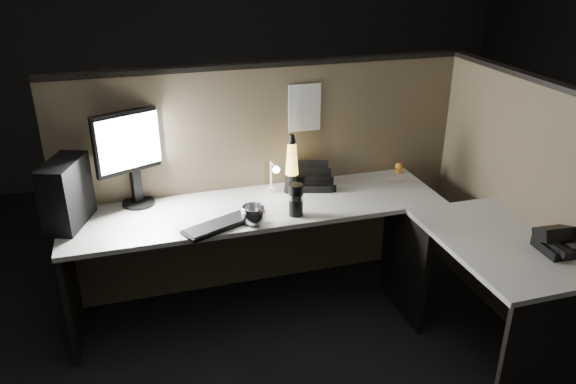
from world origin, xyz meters
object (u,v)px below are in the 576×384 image
object	(u,v)px
pc_tower	(66,193)
lava_lamp	(292,168)
monitor	(132,149)
keyboard	(220,225)
desk_phone	(560,241)

from	to	relation	value
pc_tower	lava_lamp	bearing A→B (deg)	22.73
monitor	keyboard	world-z (taller)	monitor
keyboard	lava_lamp	world-z (taller)	lava_lamp
keyboard	desk_phone	xyz separation A→B (m)	(1.65, -0.76, 0.04)
monitor	keyboard	bearing A→B (deg)	-70.67
pc_tower	keyboard	size ratio (longest dim) A/B	0.88
pc_tower	lava_lamp	distance (m)	1.34
monitor	lava_lamp	distance (m)	0.98
lava_lamp	desk_phone	bearing A→B (deg)	-44.74
desk_phone	keyboard	bearing A→B (deg)	158.79
pc_tower	desk_phone	xyz separation A→B (m)	(2.46, -1.05, -0.14)
lava_lamp	desk_phone	size ratio (longest dim) A/B	1.56
pc_tower	monitor	size ratio (longest dim) A/B	0.65
pc_tower	keyboard	xyz separation A→B (m)	(0.80, -0.29, -0.18)
keyboard	lava_lamp	xyz separation A→B (m)	(0.53, 0.35, 0.15)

